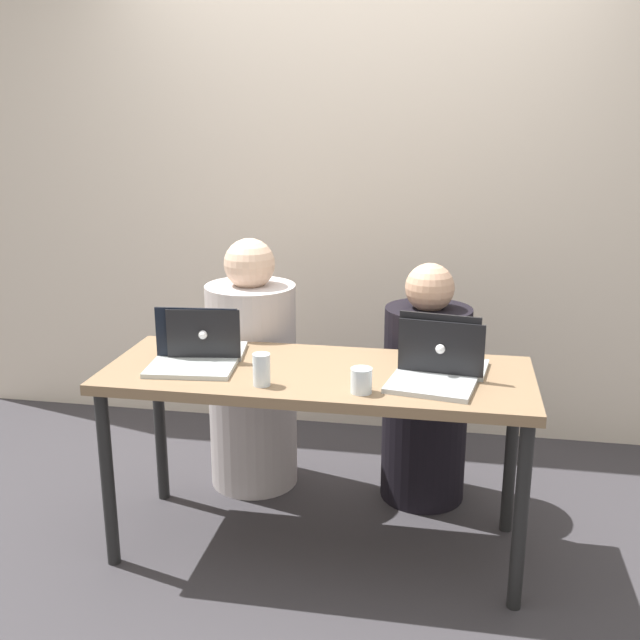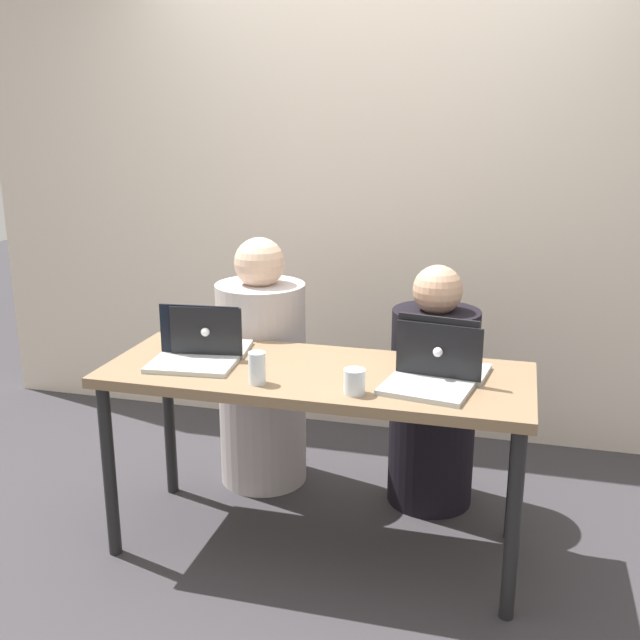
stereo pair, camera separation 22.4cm
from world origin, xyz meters
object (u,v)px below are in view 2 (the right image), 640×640
object	(u,v)px
person_on_left	(262,376)
water_glass_right	(354,383)
person_on_right	(433,400)
laptop_front_left	(195,352)
laptop_front_right	(430,373)
laptop_back_left	(211,342)
laptop_back_right	(443,363)
water_glass_left	(257,370)

from	to	relation	value
person_on_left	water_glass_right	xyz separation A→B (m)	(0.59, -0.69, 0.27)
person_on_right	water_glass_right	distance (m)	0.79
laptop_front_left	laptop_front_right	distance (m)	0.91
person_on_left	laptop_back_left	world-z (taller)	person_on_left
laptop_back_right	laptop_front_right	size ratio (longest dim) A/B	1.01
laptop_back_left	water_glass_right	size ratio (longest dim) A/B	3.55
laptop_back_right	person_on_right	bearing A→B (deg)	-72.50
person_on_left	laptop_front_left	xyz separation A→B (m)	(-0.08, -0.54, 0.28)
person_on_right	laptop_front_right	world-z (taller)	person_on_right
laptop_front_left	laptop_front_right	size ratio (longest dim) A/B	1.02
person_on_right	laptop_back_right	size ratio (longest dim) A/B	3.17
person_on_right	laptop_back_left	size ratio (longest dim) A/B	3.42
person_on_right	laptop_back_right	bearing A→B (deg)	115.91
laptop_front_right	water_glass_left	distance (m)	0.62
laptop_back_left	laptop_front_right	world-z (taller)	laptop_front_right
person_on_left	laptop_back_right	distance (m)	1.00
laptop_back_left	laptop_front_left	size ratio (longest dim) A/B	0.92
laptop_front_left	water_glass_left	size ratio (longest dim) A/B	2.93
laptop_back_right	water_glass_left	bearing A→B (deg)	29.91
person_on_left	laptop_front_left	bearing A→B (deg)	86.74
laptop_back_right	water_glass_right	size ratio (longest dim) A/B	3.84
water_glass_left	laptop_back_left	bearing A→B (deg)	136.70
person_on_right	laptop_front_left	world-z (taller)	person_on_right
water_glass_left	water_glass_right	xyz separation A→B (m)	(0.36, -0.01, -0.01)
laptop_back_left	laptop_back_right	bearing A→B (deg)	170.06
person_on_left	water_glass_left	xyz separation A→B (m)	(0.23, -0.68, 0.29)
person_on_right	laptop_front_right	size ratio (longest dim) A/B	3.20
person_on_left	water_glass_right	world-z (taller)	person_on_left
water_glass_left	water_glass_right	size ratio (longest dim) A/B	1.32
person_on_left	laptop_back_left	bearing A→B (deg)	85.61
laptop_back_right	person_on_left	bearing A→B (deg)	-18.67
water_glass_right	person_on_left	bearing A→B (deg)	130.23
laptop_back_right	laptop_front_left	distance (m)	0.95
laptop_back_right	laptop_front_left	xyz separation A→B (m)	(-0.94, -0.12, -0.00)
person_on_right	laptop_front_right	distance (m)	0.64
person_on_right	laptop_back_right	distance (m)	0.54
person_on_left	laptop_front_right	distance (m)	1.04
water_glass_left	laptop_back_right	bearing A→B (deg)	22.20
water_glass_right	laptop_front_right	bearing A→B (deg)	29.69
laptop_back_right	laptop_front_right	xyz separation A→B (m)	(-0.03, -0.13, 0.00)
person_on_left	water_glass_left	distance (m)	0.78
laptop_back_right	laptop_front_right	bearing A→B (deg)	84.37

